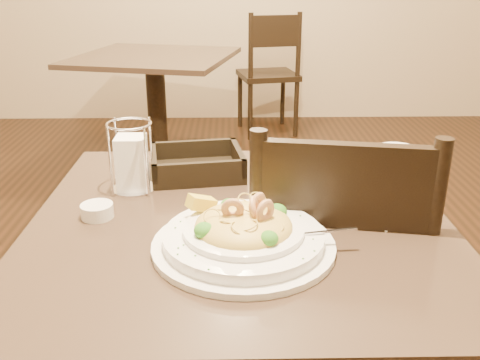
{
  "coord_description": "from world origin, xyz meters",
  "views": [
    {
      "loc": [
        -0.02,
        -1.05,
        1.24
      ],
      "look_at": [
        0.0,
        0.02,
        0.81
      ],
      "focal_mm": 40.0,
      "sensor_mm": 36.0,
      "label": 1
    }
  ],
  "objects_px": {
    "dining_chair_far": "(270,70)",
    "butter_ramekin": "(97,211)",
    "napkin_caddy": "(132,161)",
    "side_plate": "(313,180)",
    "main_table": "(240,306)",
    "dining_chair_near": "(334,285)",
    "bread_basket": "(197,166)",
    "background_table": "(156,92)",
    "drink_glass": "(394,182)",
    "pasta_bowl": "(243,234)"
  },
  "relations": [
    {
      "from": "pasta_bowl",
      "to": "bread_basket",
      "type": "relative_size",
      "value": 1.52
    },
    {
      "from": "main_table",
      "to": "butter_ramekin",
      "type": "distance_m",
      "value": 0.4
    },
    {
      "from": "napkin_caddy",
      "to": "side_plate",
      "type": "relative_size",
      "value": 0.95
    },
    {
      "from": "background_table",
      "to": "pasta_bowl",
      "type": "bearing_deg",
      "value": -78.6
    },
    {
      "from": "background_table",
      "to": "dining_chair_far",
      "type": "distance_m",
      "value": 1.07
    },
    {
      "from": "background_table",
      "to": "butter_ramekin",
      "type": "bearing_deg",
      "value": -85.62
    },
    {
      "from": "butter_ramekin",
      "to": "dining_chair_far",
      "type": "bearing_deg",
      "value": 78.85
    },
    {
      "from": "background_table",
      "to": "side_plate",
      "type": "relative_size",
      "value": 6.0
    },
    {
      "from": "background_table",
      "to": "dining_chair_near",
      "type": "xyz_separation_m",
      "value": [
        0.72,
        -2.2,
        -0.0
      ]
    },
    {
      "from": "dining_chair_far",
      "to": "pasta_bowl",
      "type": "relative_size",
      "value": 2.36
    },
    {
      "from": "main_table",
      "to": "bread_basket",
      "type": "distance_m",
      "value": 0.38
    },
    {
      "from": "main_table",
      "to": "napkin_caddy",
      "type": "xyz_separation_m",
      "value": [
        -0.26,
        0.16,
        0.3
      ]
    },
    {
      "from": "main_table",
      "to": "background_table",
      "type": "distance_m",
      "value": 2.33
    },
    {
      "from": "main_table",
      "to": "dining_chair_near",
      "type": "bearing_deg",
      "value": 19.52
    },
    {
      "from": "napkin_caddy",
      "to": "dining_chair_near",
      "type": "bearing_deg",
      "value": -8.88
    },
    {
      "from": "pasta_bowl",
      "to": "butter_ramekin",
      "type": "relative_size",
      "value": 5.63
    },
    {
      "from": "background_table",
      "to": "side_plate",
      "type": "distance_m",
      "value": 2.2
    },
    {
      "from": "dining_chair_far",
      "to": "butter_ramekin",
      "type": "xyz_separation_m",
      "value": [
        -0.59,
        -3.02,
        0.25
      ]
    },
    {
      "from": "dining_chair_near",
      "to": "pasta_bowl",
      "type": "bearing_deg",
      "value": 53.32
    },
    {
      "from": "main_table",
      "to": "butter_ramekin",
      "type": "bearing_deg",
      "value": 178.53
    },
    {
      "from": "bread_basket",
      "to": "side_plate",
      "type": "height_order",
      "value": "bread_basket"
    },
    {
      "from": "drink_glass",
      "to": "bread_basket",
      "type": "relative_size",
      "value": 0.68
    },
    {
      "from": "background_table",
      "to": "side_plate",
      "type": "height_order",
      "value": "side_plate"
    },
    {
      "from": "butter_ramekin",
      "to": "dining_chair_near",
      "type": "bearing_deg",
      "value": 7.91
    },
    {
      "from": "dining_chair_near",
      "to": "napkin_caddy",
      "type": "relative_size",
      "value": 5.43
    },
    {
      "from": "dining_chair_far",
      "to": "drink_glass",
      "type": "relative_size",
      "value": 5.24
    },
    {
      "from": "butter_ramekin",
      "to": "main_table",
      "type": "bearing_deg",
      "value": -1.47
    },
    {
      "from": "background_table",
      "to": "pasta_bowl",
      "type": "xyz_separation_m",
      "value": [
        0.49,
        -2.42,
        0.26
      ]
    },
    {
      "from": "dining_chair_far",
      "to": "pasta_bowl",
      "type": "xyz_separation_m",
      "value": [
        -0.28,
        -3.16,
        0.26
      ]
    },
    {
      "from": "drink_glass",
      "to": "napkin_caddy",
      "type": "distance_m",
      "value": 0.61
    },
    {
      "from": "pasta_bowl",
      "to": "napkin_caddy",
      "type": "relative_size",
      "value": 2.3
    },
    {
      "from": "main_table",
      "to": "bread_basket",
      "type": "relative_size",
      "value": 3.47
    },
    {
      "from": "butter_ramekin",
      "to": "background_table",
      "type": "bearing_deg",
      "value": 94.38
    },
    {
      "from": "background_table",
      "to": "napkin_caddy",
      "type": "distance_m",
      "value": 2.16
    },
    {
      "from": "background_table",
      "to": "bread_basket",
      "type": "xyz_separation_m",
      "value": [
        0.38,
        -2.02,
        0.25
      ]
    },
    {
      "from": "pasta_bowl",
      "to": "bread_basket",
      "type": "xyz_separation_m",
      "value": [
        -0.11,
        0.4,
        -0.01
      ]
    },
    {
      "from": "dining_chair_near",
      "to": "side_plate",
      "type": "bearing_deg",
      "value": -57.89
    },
    {
      "from": "pasta_bowl",
      "to": "napkin_caddy",
      "type": "xyz_separation_m",
      "value": [
        -0.26,
        0.3,
        0.04
      ]
    },
    {
      "from": "dining_chair_near",
      "to": "butter_ramekin",
      "type": "xyz_separation_m",
      "value": [
        -0.55,
        -0.08,
        0.25
      ]
    },
    {
      "from": "background_table",
      "to": "napkin_caddy",
      "type": "xyz_separation_m",
      "value": [
        0.23,
        -2.12,
        0.3
      ]
    },
    {
      "from": "dining_chair_far",
      "to": "pasta_bowl",
      "type": "bearing_deg",
      "value": 73.73
    },
    {
      "from": "napkin_caddy",
      "to": "dining_chair_far",
      "type": "bearing_deg",
      "value": 79.3
    },
    {
      "from": "dining_chair_far",
      "to": "drink_glass",
      "type": "xyz_separation_m",
      "value": [
        0.05,
        -3.01,
        0.31
      ]
    },
    {
      "from": "dining_chair_far",
      "to": "butter_ramekin",
      "type": "relative_size",
      "value": 13.31
    },
    {
      "from": "bread_basket",
      "to": "side_plate",
      "type": "distance_m",
      "value": 0.3
    },
    {
      "from": "dining_chair_near",
      "to": "drink_glass",
      "type": "height_order",
      "value": "dining_chair_near"
    },
    {
      "from": "dining_chair_far",
      "to": "bread_basket",
      "type": "distance_m",
      "value": 2.8
    },
    {
      "from": "dining_chair_near",
      "to": "side_plate",
      "type": "height_order",
      "value": "dining_chair_near"
    },
    {
      "from": "background_table",
      "to": "dining_chair_far",
      "type": "xyz_separation_m",
      "value": [
        0.77,
        0.74,
        -0.0
      ]
    },
    {
      "from": "main_table",
      "to": "pasta_bowl",
      "type": "relative_size",
      "value": 2.29
    }
  ]
}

